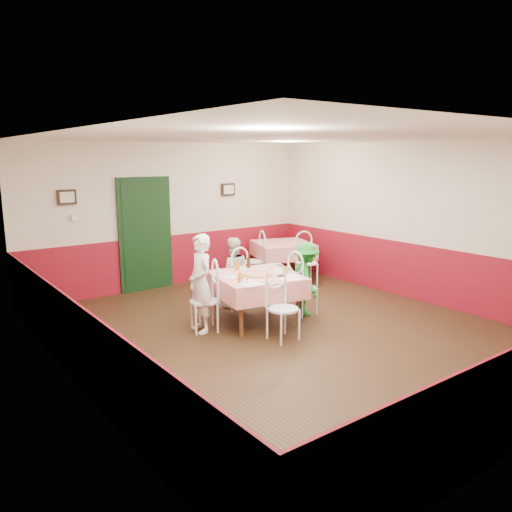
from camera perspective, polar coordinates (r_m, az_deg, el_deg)
floor at (r=7.42m, az=3.43°, el=-8.68°), size 7.00×7.00×0.00m
ceiling at (r=6.97m, az=3.71°, el=13.48°), size 7.00×7.00×0.00m
back_wall at (r=9.97m, az=-9.58°, el=4.64°), size 6.00×0.10×2.80m
left_wall at (r=5.64m, az=-20.41°, el=-1.03°), size 0.10×7.00×2.80m
right_wall at (r=9.27m, az=17.91°, el=3.75°), size 0.10×7.00×2.80m
wainscot_back at (r=10.10m, az=-9.37°, el=-0.44°), size 6.00×0.03×1.00m
wainscot_left at (r=5.89m, az=-19.66°, el=-9.59°), size 0.03×7.00×1.00m
wainscot_right at (r=9.41m, az=17.52°, el=-1.69°), size 0.03×7.00×1.00m
door at (r=9.71m, az=-12.53°, el=2.27°), size 0.96×0.06×2.10m
picture_left at (r=9.14m, az=-20.80°, el=6.30°), size 0.32×0.03×0.26m
picture_right at (r=10.54m, az=-3.19°, el=7.60°), size 0.32×0.03×0.26m
thermostat at (r=9.20m, az=-20.05°, el=4.19°), size 0.10×0.03×0.10m
main_table at (r=7.72m, az=0.00°, el=-4.91°), size 1.42×1.42×0.77m
second_table at (r=10.53m, az=3.07°, el=-0.52°), size 1.42×1.42×0.77m
chair_left at (r=7.38m, az=-5.94°, el=-5.16°), size 0.53×0.53×0.90m
chair_right at (r=8.10m, az=5.39°, el=-3.63°), size 0.43×0.43×0.90m
chair_far at (r=8.45m, az=-2.58°, el=-2.97°), size 0.44×0.44×0.90m
chair_near at (r=6.98m, az=3.14°, el=-6.07°), size 0.43×0.43×0.90m
chair_second_a at (r=10.06m, az=-0.22°, el=-0.63°), size 0.53×0.53×0.90m
chair_second_b at (r=9.96m, az=5.83°, el=-0.81°), size 0.53×0.53×0.90m
pizza at (r=7.59m, az=0.18°, el=-2.09°), size 0.50×0.50×0.03m
plate_left at (r=7.45m, az=-2.89°, el=-2.41°), size 0.29×0.29×0.01m
plate_right at (r=7.82m, az=2.90°, el=-1.75°), size 0.29×0.29×0.01m
plate_far at (r=7.99m, az=-1.51°, el=-1.46°), size 0.29×0.29×0.01m
glass_a at (r=7.20m, az=-1.82°, el=-2.44°), size 0.08×0.08×0.12m
glass_b at (r=7.62m, az=3.40°, el=-1.68°), size 0.08×0.08×0.13m
glass_c at (r=7.90m, az=-2.15°, el=-1.19°), size 0.08×0.08×0.13m
beer_bottle at (r=7.99m, az=-0.86°, el=-0.72°), size 0.07×0.07×0.22m
shaker_a at (r=7.07m, az=-1.60°, el=-2.85°), size 0.04×0.04×0.09m
shaker_b at (r=7.04m, az=-1.00°, el=-2.91°), size 0.04×0.04×0.09m
shaker_c at (r=7.12m, az=-1.99°, el=-2.74°), size 0.04×0.04×0.09m
menu_left at (r=7.12m, az=-0.81°, el=-3.11°), size 0.31×0.41×0.00m
menu_right at (r=7.47m, az=3.72°, el=-2.43°), size 0.43×0.48×0.00m
wallet at (r=7.51m, az=2.91°, el=-2.28°), size 0.12×0.11×0.02m
diner_left at (r=7.29m, az=-6.35°, el=-3.14°), size 0.41×0.57×1.45m
diner_far at (r=8.45m, az=-2.73°, el=-1.91°), size 0.71×0.64×1.20m
diner_right at (r=8.10m, az=5.71°, el=-2.62°), size 0.70×0.87×1.18m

